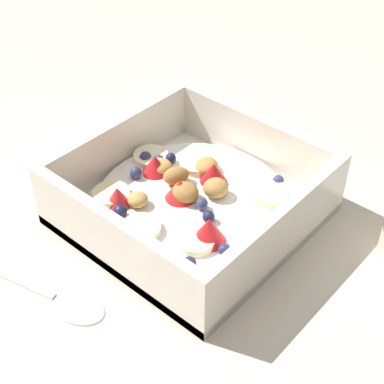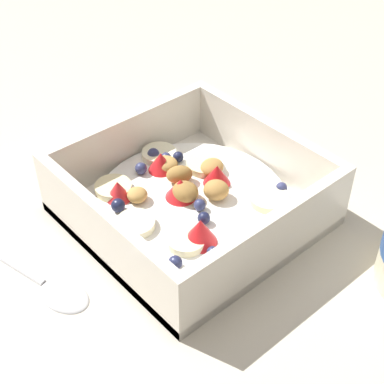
{
  "view_description": "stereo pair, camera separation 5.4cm",
  "coord_description": "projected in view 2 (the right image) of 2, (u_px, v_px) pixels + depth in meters",
  "views": [
    {
      "loc": [
        0.33,
        0.29,
        0.38
      ],
      "look_at": [
        0.02,
        0.02,
        0.03
      ],
      "focal_mm": 54.45,
      "sensor_mm": 36.0,
      "label": 1
    },
    {
      "loc": [
        0.29,
        0.33,
        0.38
      ],
      "look_at": [
        0.02,
        0.02,
        0.03
      ],
      "focal_mm": 54.45,
      "sensor_mm": 36.0,
      "label": 2
    }
  ],
  "objects": [
    {
      "name": "ground_plane",
      "position": [
        194.0,
        200.0,
        0.58
      ],
      "size": [
        2.4,
        2.4,
        0.0
      ],
      "primitive_type": "plane",
      "color": "beige"
    },
    {
      "name": "spoon",
      "position": [
        41.0,
        279.0,
        0.49
      ],
      "size": [
        0.06,
        0.17,
        0.01
      ],
      "color": "silver",
      "rests_on": "ground"
    },
    {
      "name": "fruit_bowl",
      "position": [
        191.0,
        199.0,
        0.54
      ],
      "size": [
        0.2,
        0.2,
        0.07
      ],
      "color": "white",
      "rests_on": "ground"
    }
  ]
}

